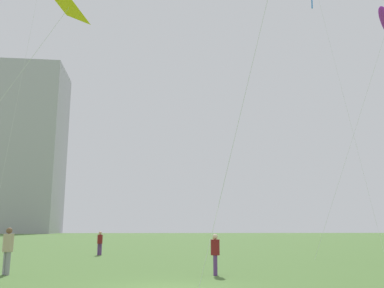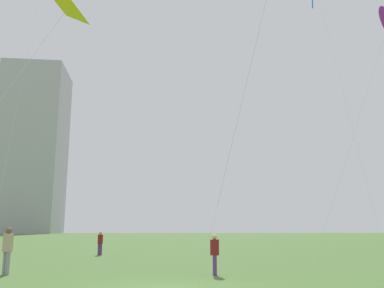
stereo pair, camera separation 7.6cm
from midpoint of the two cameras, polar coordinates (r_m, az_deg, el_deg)
name	(u,v)px [view 2 (the right image)]	position (r m, az deg, el deg)	size (l,w,h in m)	color
person_standing_2	(8,247)	(18.06, -23.80, -12.81)	(0.40, 0.40, 1.78)	gray
person_standing_3	(100,241)	(29.13, -12.37, -12.89)	(0.34, 0.34, 1.54)	#593372
person_standing_4	(215,251)	(16.49, 3.25, -14.45)	(0.34, 0.34, 1.53)	#593372
kite_flying_7	(68,8)	(17.94, -16.47, 17.39)	(5.75, 2.67, 10.80)	silver
distant_highrise_0	(33,149)	(154.94, -20.85, -0.64)	(19.83, 21.86, 57.48)	#A8A8AD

